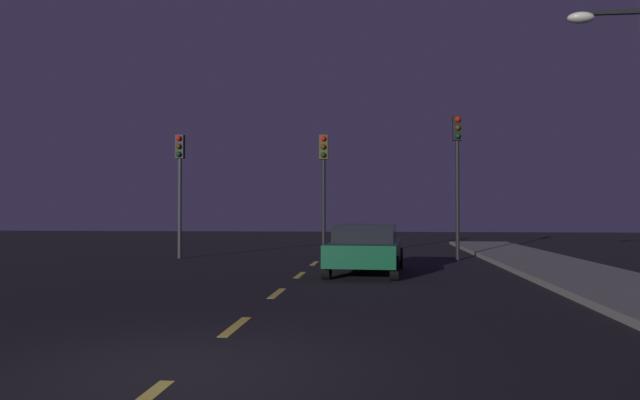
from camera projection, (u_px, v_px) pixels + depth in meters
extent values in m
plane|color=black|center=(281.00, 290.00, 13.66)|extent=(80.00, 80.00, 0.00)
cube|color=gray|center=(630.00, 291.00, 12.94)|extent=(3.00, 40.00, 0.15)
cube|color=#EACC4C|center=(236.00, 326.00, 9.28)|extent=(0.16, 1.60, 0.01)
cube|color=#EACC4C|center=(277.00, 293.00, 13.06)|extent=(0.16, 1.60, 0.01)
cube|color=#EACC4C|center=(300.00, 275.00, 16.84)|extent=(0.16, 1.60, 0.01)
cube|color=#EACC4C|center=(314.00, 263.00, 20.62)|extent=(0.16, 1.60, 0.01)
cube|color=#EACC4C|center=(324.00, 255.00, 24.41)|extent=(0.16, 1.60, 0.01)
cube|color=#EACC4C|center=(332.00, 249.00, 28.19)|extent=(0.16, 1.60, 0.01)
cylinder|color=#2D2D30|center=(180.00, 196.00, 22.94)|extent=(0.14, 0.14, 4.67)
cube|color=black|center=(180.00, 147.00, 22.98)|extent=(0.32, 0.24, 0.90)
sphere|color=red|center=(179.00, 138.00, 22.82)|extent=(0.20, 0.20, 0.20)
sphere|color=#3F2D0C|center=(179.00, 146.00, 22.82)|extent=(0.20, 0.20, 0.20)
sphere|color=#0C3319|center=(179.00, 154.00, 22.81)|extent=(0.20, 0.20, 0.20)
cylinder|color=black|center=(324.00, 197.00, 22.41)|extent=(0.14, 0.14, 4.59)
cube|color=#382D0C|center=(324.00, 147.00, 22.45)|extent=(0.32, 0.24, 0.90)
sphere|color=red|center=(323.00, 139.00, 22.29)|extent=(0.20, 0.20, 0.20)
sphere|color=#3F2D0C|center=(323.00, 147.00, 22.29)|extent=(0.20, 0.20, 0.20)
sphere|color=#0C3319|center=(323.00, 155.00, 22.28)|extent=(0.20, 0.20, 0.20)
cylinder|color=black|center=(457.00, 188.00, 21.95)|extent=(0.14, 0.14, 5.23)
cube|color=black|center=(457.00, 128.00, 21.99)|extent=(0.32, 0.24, 0.90)
sphere|color=red|center=(458.00, 119.00, 21.84)|extent=(0.20, 0.20, 0.20)
sphere|color=#3F2D0C|center=(458.00, 128.00, 21.83)|extent=(0.20, 0.20, 0.20)
sphere|color=#0C3319|center=(458.00, 136.00, 21.83)|extent=(0.20, 0.20, 0.20)
cube|color=#0F4C2D|center=(366.00, 252.00, 17.32)|extent=(2.17, 4.64, 0.59)
cube|color=black|center=(365.00, 233.00, 17.11)|extent=(1.78, 2.14, 0.49)
cylinder|color=black|center=(343.00, 257.00, 19.15)|extent=(0.26, 0.65, 0.64)
cylinder|color=black|center=(399.00, 258.00, 18.86)|extent=(0.26, 0.65, 0.64)
cylinder|color=black|center=(326.00, 267.00, 15.76)|extent=(0.26, 0.65, 0.64)
cylinder|color=black|center=(395.00, 268.00, 15.48)|extent=(0.26, 0.65, 0.64)
cube|color=black|center=(612.00, 12.00, 12.96)|extent=(1.30, 0.10, 0.10)
ellipsoid|color=silver|center=(581.00, 18.00, 13.02)|extent=(0.56, 0.36, 0.24)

